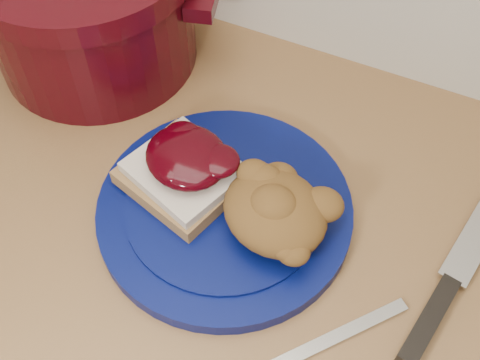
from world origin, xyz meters
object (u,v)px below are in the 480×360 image
at_px(chef_knife, 445,292).
at_px(butter_knife, 331,339).
at_px(dutch_oven, 90,6).
at_px(plate, 225,210).

relative_size(chef_knife, butter_knife, 1.64).
xyz_separation_m(chef_knife, butter_knife, (-0.09, -0.10, -0.00)).
relative_size(chef_knife, dutch_oven, 0.82).
distance_m(chef_knife, dutch_oven, 0.56).
bearing_deg(dutch_oven, butter_knife, -30.39).
height_order(butter_knife, dutch_oven, dutch_oven).
bearing_deg(butter_knife, dutch_oven, 98.92).
xyz_separation_m(plate, dutch_oven, (-0.28, 0.17, 0.07)).
bearing_deg(plate, chef_knife, 1.60).
bearing_deg(butter_knife, plate, 100.45).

